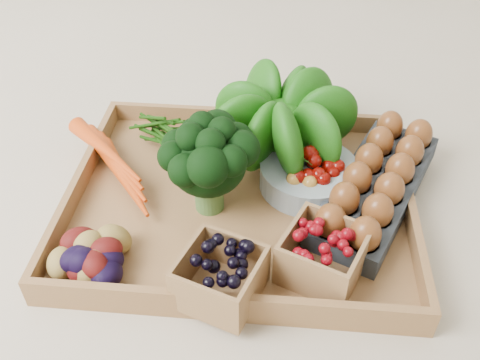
# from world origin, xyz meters

# --- Properties ---
(ground) EXTENTS (4.00, 4.00, 0.00)m
(ground) POSITION_xyz_m (0.00, 0.00, 0.00)
(ground) COLOR beige
(ground) RESTS_ON ground
(tray) EXTENTS (0.55, 0.45, 0.01)m
(tray) POSITION_xyz_m (0.00, 0.00, 0.01)
(tray) COLOR #9A6D40
(tray) RESTS_ON ground
(carrots) EXTENTS (0.22, 0.16, 0.05)m
(carrots) POSITION_xyz_m (-0.22, 0.05, 0.04)
(carrots) COLOR #D5420D
(carrots) RESTS_ON tray
(lettuce) EXTENTS (0.17, 0.17, 0.17)m
(lettuce) POSITION_xyz_m (0.06, 0.14, 0.10)
(lettuce) COLOR #154E0C
(lettuce) RESTS_ON tray
(broccoli) EXTENTS (0.15, 0.15, 0.12)m
(broccoli) POSITION_xyz_m (-0.05, -0.02, 0.08)
(broccoli) COLOR black
(broccoli) RESTS_ON tray
(cherry_bowl) EXTENTS (0.16, 0.16, 0.04)m
(cherry_bowl) POSITION_xyz_m (0.11, 0.05, 0.04)
(cherry_bowl) COLOR #8C9EA5
(cherry_bowl) RESTS_ON tray
(egg_carton) EXTENTS (0.24, 0.35, 0.04)m
(egg_carton) POSITION_xyz_m (0.22, 0.03, 0.03)
(egg_carton) COLOR #323740
(egg_carton) RESTS_ON tray
(potatoes) EXTENTS (0.13, 0.13, 0.07)m
(potatoes) POSITION_xyz_m (-0.19, -0.17, 0.05)
(potatoes) COLOR #420B0A
(potatoes) RESTS_ON tray
(punnet_blackberry) EXTENTS (0.13, 0.13, 0.07)m
(punnet_blackberry) POSITION_xyz_m (-0.01, -0.19, 0.05)
(punnet_blackberry) COLOR black
(punnet_blackberry) RESTS_ON tray
(punnet_raspberry) EXTENTS (0.14, 0.14, 0.07)m
(punnet_raspberry) POSITION_xyz_m (0.13, -0.14, 0.05)
(punnet_raspberry) COLOR #65040B
(punnet_raspberry) RESTS_ON tray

